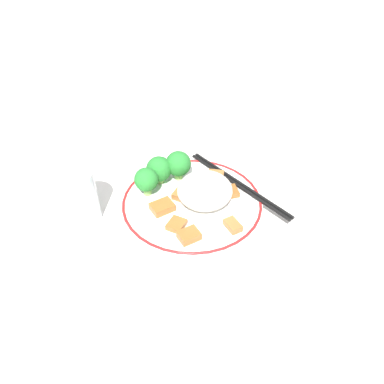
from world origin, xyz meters
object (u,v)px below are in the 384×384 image
Objects in this scene: plate at (192,203)px; chopsticks at (239,184)px; broccoli_back_right at (146,180)px; broccoli_back_center at (159,169)px; drinking_glass at (77,197)px; broccoli_back_left at (178,164)px.

plate is 0.09m from chopsticks.
plate is 4.54× the size of broccoli_back_right.
plate is 0.08m from broccoli_back_center.
drinking_glass reaches higher than plate.
broccoli_back_center is at bearing 30.95° from drinking_glass.
broccoli_back_center is (-0.03, -0.01, -0.00)m from broccoli_back_left.
broccoli_back_left is 0.11m from chopsticks.
drinking_glass is at bearing -172.99° from plate.
drinking_glass is at bearing -151.99° from broccoli_back_left.
broccoli_back_right is at bearing -173.00° from chopsticks.
broccoli_back_left is 1.06× the size of broccoli_back_right.
broccoli_back_right is (-0.05, -0.04, -0.00)m from broccoli_back_left.
broccoli_back_center is at bearing 59.17° from broccoli_back_right.
plate is 0.19m from drinking_glass.
drinking_glass is at bearing -149.05° from broccoli_back_center.
broccoli_back_left is 0.04m from broccoli_back_center.
broccoli_back_center reaches higher than chopsticks.
broccoli_back_right is at bearing 165.27° from plate.
drinking_glass reaches higher than broccoli_back_right.
chopsticks is (0.14, -0.01, -0.03)m from broccoli_back_center.
drinking_glass reaches higher than broccoli_back_center.
chopsticks is at bearing 25.39° from plate.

